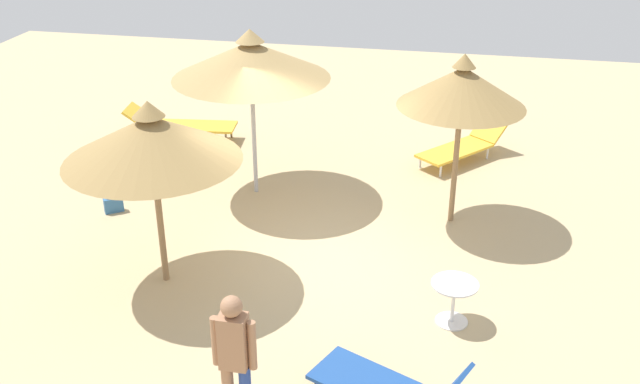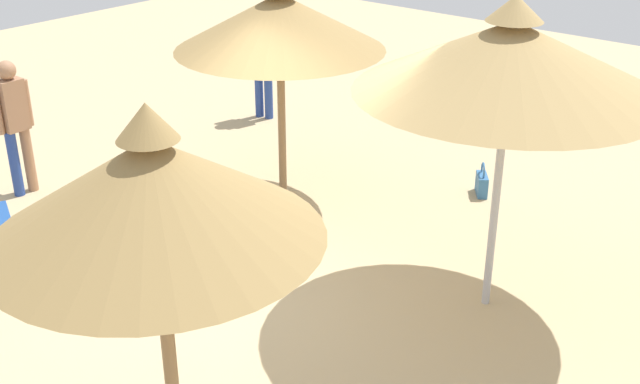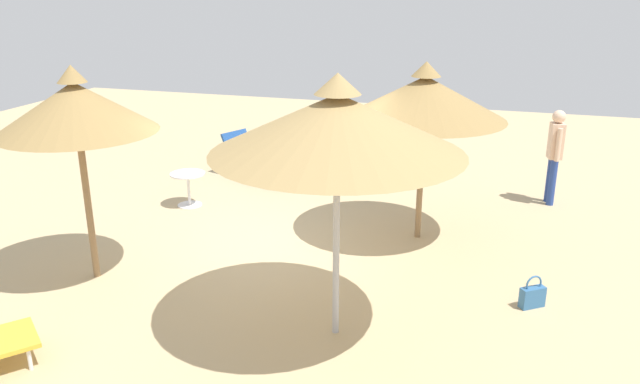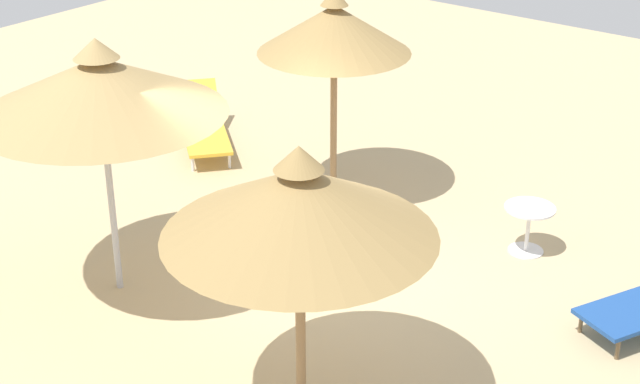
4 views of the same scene
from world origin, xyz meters
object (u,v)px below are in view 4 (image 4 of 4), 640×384
object	(u,v)px
parasol_umbrella_far_left	(299,203)
side_table_round	(529,221)
parasol_umbrella_far_right	(99,86)
lounge_chair_center	(203,124)
parasol_umbrella_back	(334,29)

from	to	relation	value
parasol_umbrella_far_left	side_table_round	xyz separation A→B (m)	(4.14, -0.23, -1.79)
parasol_umbrella_far_right	side_table_round	size ratio (longest dim) A/B	4.78
parasol_umbrella_far_left	lounge_chair_center	distance (m)	6.98
lounge_chair_center	side_table_round	distance (m)	5.52
parasol_umbrella_back	parasol_umbrella_far_right	world-z (taller)	parasol_umbrella_far_right
lounge_chair_center	side_table_round	size ratio (longest dim) A/B	3.25
parasol_umbrella_far_left	lounge_chair_center	bearing A→B (deg)	51.88
parasol_umbrella_back	parasol_umbrella_far_right	distance (m)	3.55
parasol_umbrella_far_left	side_table_round	world-z (taller)	parasol_umbrella_far_left
parasol_umbrella_far_right	side_table_round	xyz separation A→B (m)	(3.65, -3.32, -2.03)
parasol_umbrella_back	side_table_round	bearing A→B (deg)	-87.41
side_table_round	parasol_umbrella_far_left	bearing A→B (deg)	176.85
side_table_round	lounge_chair_center	bearing A→B (deg)	89.84
parasol_umbrella_back	side_table_round	distance (m)	3.47
parasol_umbrella_back	parasol_umbrella_far_left	xyz separation A→B (m)	(-4.01, -2.66, -0.13)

